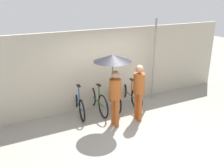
{
  "coord_description": "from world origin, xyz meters",
  "views": [
    {
      "loc": [
        -3.15,
        -5.0,
        3.48
      ],
      "look_at": [
        0.0,
        1.08,
        1.0
      ],
      "focal_mm": 40.0,
      "sensor_mm": 36.0,
      "label": 1
    }
  ],
  "objects_px": {
    "pedestrian_leading": "(113,71)",
    "pedestrian_center": "(139,89)",
    "parked_bicycle_0": "(78,103)",
    "parked_bicycle_2": "(113,96)",
    "parked_bicycle_3": "(129,93)",
    "parked_bicycle_1": "(97,100)"
  },
  "relations": [
    {
      "from": "parked_bicycle_0",
      "to": "parked_bicycle_2",
      "type": "relative_size",
      "value": 0.98
    },
    {
      "from": "parked_bicycle_3",
      "to": "pedestrian_leading",
      "type": "bearing_deg",
      "value": 135.84
    },
    {
      "from": "parked_bicycle_1",
      "to": "pedestrian_leading",
      "type": "bearing_deg",
      "value": -173.79
    },
    {
      "from": "parked_bicycle_1",
      "to": "pedestrian_leading",
      "type": "xyz_separation_m",
      "value": [
        0.07,
        -0.97,
        1.2
      ]
    },
    {
      "from": "parked_bicycle_1",
      "to": "parked_bicycle_3",
      "type": "distance_m",
      "value": 1.18
    },
    {
      "from": "parked_bicycle_0",
      "to": "parked_bicycle_2",
      "type": "xyz_separation_m",
      "value": [
        1.18,
        -0.01,
        0.01
      ]
    },
    {
      "from": "pedestrian_leading",
      "to": "parked_bicycle_0",
      "type": "bearing_deg",
      "value": 117.29
    },
    {
      "from": "parked_bicycle_3",
      "to": "pedestrian_center",
      "type": "height_order",
      "value": "pedestrian_center"
    },
    {
      "from": "parked_bicycle_0",
      "to": "parked_bicycle_3",
      "type": "xyz_separation_m",
      "value": [
        1.76,
        -0.05,
        0.02
      ]
    },
    {
      "from": "parked_bicycle_0",
      "to": "pedestrian_center",
      "type": "bearing_deg",
      "value": -122.0
    },
    {
      "from": "parked_bicycle_1",
      "to": "parked_bicycle_0",
      "type": "bearing_deg",
      "value": 84.16
    },
    {
      "from": "parked_bicycle_0",
      "to": "pedestrian_leading",
      "type": "height_order",
      "value": "pedestrian_leading"
    },
    {
      "from": "parked_bicycle_3",
      "to": "pedestrian_center",
      "type": "bearing_deg",
      "value": 166.05
    },
    {
      "from": "parked_bicycle_3",
      "to": "pedestrian_leading",
      "type": "relative_size",
      "value": 0.89
    },
    {
      "from": "parked_bicycle_0",
      "to": "parked_bicycle_2",
      "type": "distance_m",
      "value": 1.18
    },
    {
      "from": "parked_bicycle_0",
      "to": "parked_bicycle_3",
      "type": "bearing_deg",
      "value": -84.31
    },
    {
      "from": "parked_bicycle_0",
      "to": "parked_bicycle_1",
      "type": "xyz_separation_m",
      "value": [
        0.59,
        -0.08,
        0.03
      ]
    },
    {
      "from": "parked_bicycle_1",
      "to": "parked_bicycle_2",
      "type": "distance_m",
      "value": 0.59
    },
    {
      "from": "pedestrian_center",
      "to": "parked_bicycle_2",
      "type": "bearing_deg",
      "value": 102.06
    },
    {
      "from": "pedestrian_leading",
      "to": "pedestrian_center",
      "type": "distance_m",
      "value": 0.98
    },
    {
      "from": "parked_bicycle_0",
      "to": "pedestrian_center",
      "type": "relative_size",
      "value": 0.97
    },
    {
      "from": "parked_bicycle_2",
      "to": "pedestrian_leading",
      "type": "xyz_separation_m",
      "value": [
        -0.52,
        -1.04,
        1.21
      ]
    }
  ]
}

